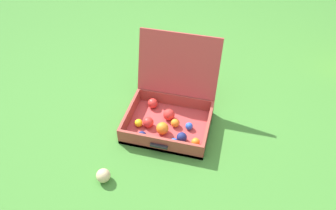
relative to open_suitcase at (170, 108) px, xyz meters
name	(u,v)px	position (x,y,z in m)	size (l,w,h in m)	color
ground_plane	(170,127)	(0.01, -0.06, -0.12)	(16.00, 16.00, 0.00)	#3D7A2D
open_suitcase	(170,108)	(0.00, 0.00, 0.00)	(0.55, 0.59, 0.53)	#B23838
stray_ball_on_grass	(103,176)	(-0.25, -0.56, -0.07)	(0.08, 0.08, 0.08)	#D1B784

